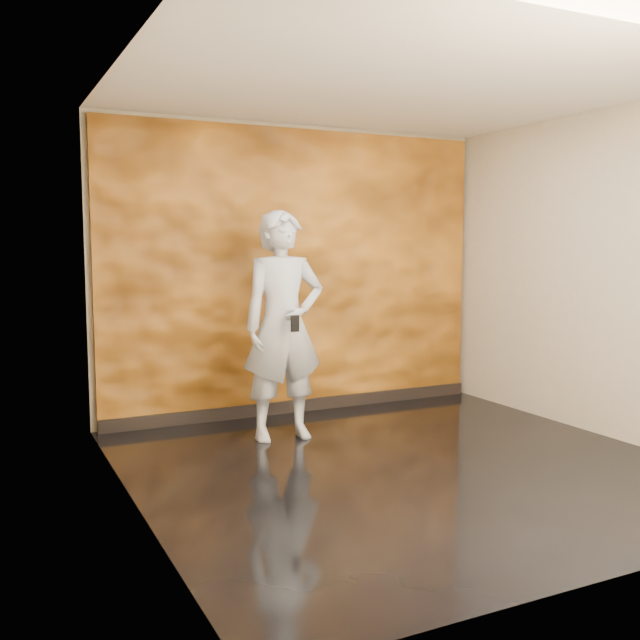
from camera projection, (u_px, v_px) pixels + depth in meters
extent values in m
cube|color=black|center=(406.00, 466.00, 5.36)|extent=(4.00, 4.00, 0.01)
cube|color=#BAAB91|center=(297.00, 270.00, 7.00)|extent=(4.00, 0.02, 2.80)
cube|color=#BAAB91|center=(636.00, 297.00, 3.43)|extent=(4.00, 0.02, 2.80)
cube|color=#BAAB91|center=(132.00, 286.00, 4.34)|extent=(0.02, 4.00, 2.80)
cube|color=#BAAB91|center=(606.00, 274.00, 6.08)|extent=(0.02, 4.00, 2.80)
cube|color=white|center=(411.00, 82.00, 5.06)|extent=(4.00, 4.00, 0.01)
cube|color=orange|center=(299.00, 272.00, 6.97)|extent=(3.90, 0.06, 2.75)
cube|color=black|center=(301.00, 405.00, 7.07)|extent=(3.90, 0.04, 0.12)
imported|color=#A8AEB9|center=(283.00, 326.00, 6.02)|extent=(0.73, 0.50, 1.94)
cube|color=black|center=(295.00, 324.00, 5.75)|extent=(0.07, 0.02, 0.14)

